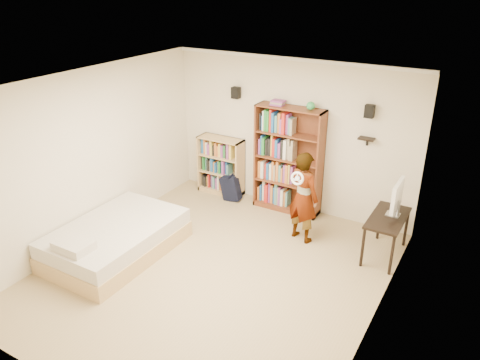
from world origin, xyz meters
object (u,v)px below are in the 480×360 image
object	(u,v)px
computer_desk	(385,236)
daybed	(116,236)
low_bookshelf	(221,166)
person	(303,197)
tall_bookshelf	(288,160)

from	to	relation	value
computer_desk	daybed	size ratio (longest dim) A/B	0.47
low_bookshelf	computer_desk	size ratio (longest dim) A/B	1.15
low_bookshelf	person	size ratio (longest dim) A/B	0.75
tall_bookshelf	low_bookshelf	distance (m)	1.46
tall_bookshelf	daybed	world-z (taller)	tall_bookshelf
low_bookshelf	daybed	xyz separation A→B (m)	(-0.21, -2.65, -0.25)
low_bookshelf	person	xyz separation A→B (m)	(2.06, -0.83, 0.19)
person	computer_desk	bearing A→B (deg)	-155.83
tall_bookshelf	daybed	distance (m)	3.17
low_bookshelf	daybed	size ratio (longest dim) A/B	0.54
tall_bookshelf	low_bookshelf	bearing A→B (deg)	179.67
person	daybed	bearing A→B (deg)	55.10
computer_desk	daybed	world-z (taller)	computer_desk
tall_bookshelf	person	distance (m)	1.07
low_bookshelf	computer_desk	bearing A→B (deg)	-11.10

